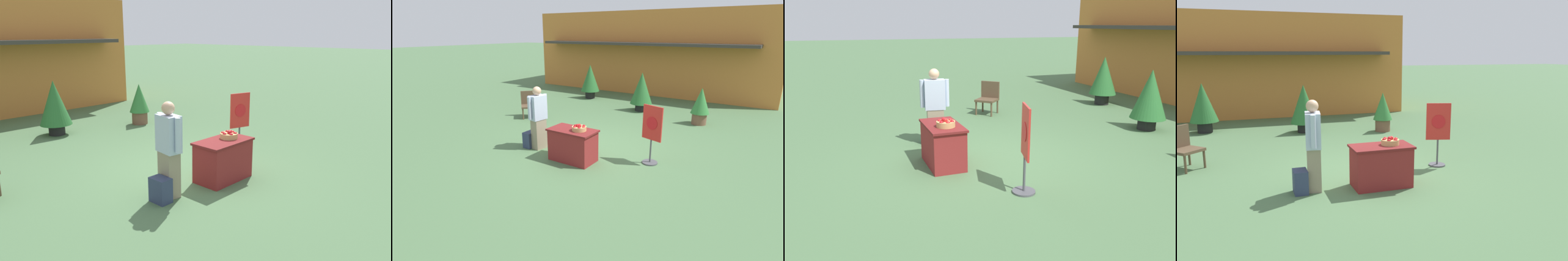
# 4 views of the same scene
# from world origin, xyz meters

# --- Properties ---
(ground_plane) EXTENTS (120.00, 120.00, 0.00)m
(ground_plane) POSITION_xyz_m (0.00, 0.00, 0.00)
(ground_plane) COLOR #4C7047
(storefront_building) EXTENTS (11.92, 5.48, 3.88)m
(storefront_building) POSITION_xyz_m (-1.96, 9.69, 1.94)
(storefront_building) COLOR #C67533
(storefront_building) RESTS_ON ground_plane
(display_table) EXTENTS (1.12, 0.63, 0.77)m
(display_table) POSITION_xyz_m (0.10, -0.89, 0.39)
(display_table) COLOR maroon
(display_table) RESTS_ON ground_plane
(apple_basket) EXTENTS (0.33, 0.33, 0.16)m
(apple_basket) POSITION_xyz_m (0.27, -0.88, 0.83)
(apple_basket) COLOR tan
(apple_basket) RESTS_ON display_table
(person_visitor) EXTENTS (0.32, 0.60, 1.64)m
(person_visitor) POSITION_xyz_m (-1.12, -0.72, 0.83)
(person_visitor) COLOR gray
(person_visitor) RESTS_ON ground_plane
(backpack) EXTENTS (0.24, 0.34, 0.42)m
(backpack) POSITION_xyz_m (-1.37, -0.79, 0.21)
(backpack) COLOR #2D3856
(backpack) RESTS_ON ground_plane
(poster_board) EXTENTS (0.51, 0.36, 1.37)m
(poster_board) POSITION_xyz_m (1.71, -0.05, 0.73)
(poster_board) COLOR #4C4C51
(poster_board) RESTS_ON ground_plane
(patio_chair) EXTENTS (0.78, 0.78, 0.92)m
(patio_chair) POSITION_xyz_m (-3.52, 1.45, 0.50)
(patio_chair) COLOR brown
(patio_chair) RESTS_ON ground_plane
(potted_plant_far_left) EXTENTS (0.84, 0.84, 1.48)m
(potted_plant_far_left) POSITION_xyz_m (-0.51, 4.45, 0.84)
(potted_plant_far_left) COLOR black
(potted_plant_far_left) RESTS_ON ground_plane
(potted_plant_far_right) EXTENTS (0.84, 0.84, 1.52)m
(potted_plant_far_right) POSITION_xyz_m (-3.44, 5.38, 0.88)
(potted_plant_far_right) COLOR black
(potted_plant_far_right) RESTS_ON ground_plane
(potted_plant_near_right) EXTENTS (0.60, 0.60, 1.21)m
(potted_plant_near_right) POSITION_xyz_m (1.85, 3.83, 0.66)
(potted_plant_near_right) COLOR brown
(potted_plant_near_right) RESTS_ON ground_plane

